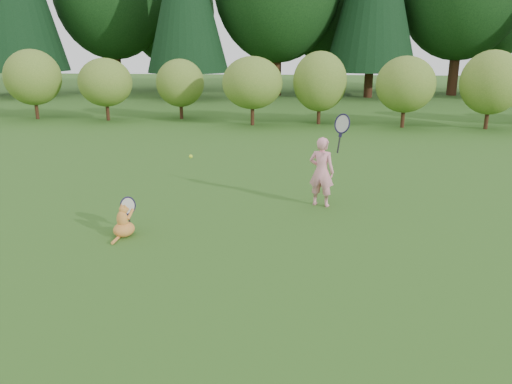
# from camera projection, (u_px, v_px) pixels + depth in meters

# --- Properties ---
(ground) EXTENTS (100.00, 100.00, 0.00)m
(ground) POSITION_uv_depth(u_px,v_px,m) (236.00, 254.00, 7.16)
(ground) COLOR #1E4E16
(ground) RESTS_ON ground
(shrub_row) EXTENTS (28.00, 3.00, 2.80)m
(shrub_row) POSITION_uv_depth(u_px,v_px,m) (284.00, 87.00, 19.18)
(shrub_row) COLOR #4A6F22
(shrub_row) RESTS_ON ground
(child) EXTENTS (0.78, 0.55, 1.94)m
(child) POSITION_uv_depth(u_px,v_px,m) (322.00, 170.00, 9.16)
(child) COLOR pink
(child) RESTS_ON ground
(cat) EXTENTS (0.52, 0.74, 0.71)m
(cat) POSITION_uv_depth(u_px,v_px,m) (124.00, 219.00, 7.78)
(cat) COLOR #BD7424
(cat) RESTS_ON ground
(tennis_ball) EXTENTS (0.06, 0.06, 0.06)m
(tennis_ball) POSITION_uv_depth(u_px,v_px,m) (191.00, 156.00, 7.74)
(tennis_ball) COLOR #B4E61B
(tennis_ball) RESTS_ON ground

